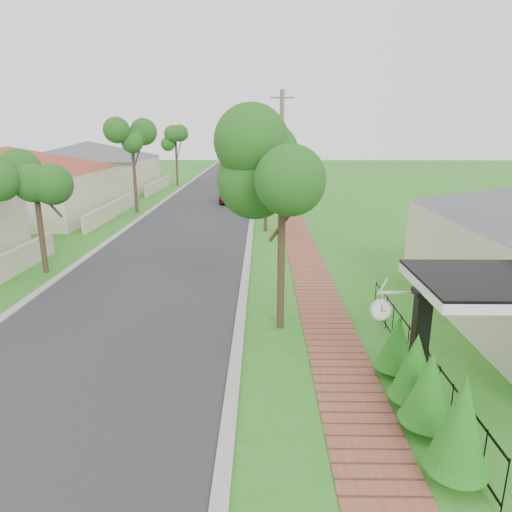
% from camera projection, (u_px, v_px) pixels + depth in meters
% --- Properties ---
extents(ground, '(160.00, 160.00, 0.00)m').
position_uv_depth(ground, '(207.00, 375.00, 10.78)').
color(ground, '#2F771C').
rests_on(ground, ground).
extents(road, '(7.00, 120.00, 0.02)m').
position_uv_depth(road, '(197.00, 218.00, 30.09)').
color(road, '#28282B').
rests_on(road, ground).
extents(kerb_right, '(0.30, 120.00, 0.10)m').
position_uv_depth(kerb_right, '(252.00, 218.00, 30.04)').
color(kerb_right, '#9E9E99').
rests_on(kerb_right, ground).
extents(kerb_left, '(0.30, 120.00, 0.10)m').
position_uv_depth(kerb_left, '(142.00, 218.00, 30.14)').
color(kerb_left, '#9E9E99').
rests_on(kerb_left, ground).
extents(sidewalk, '(1.50, 120.00, 0.03)m').
position_uv_depth(sidewalk, '(292.00, 218.00, 30.01)').
color(sidewalk, '#95523B').
rests_on(sidewalk, ground).
extents(porch_post, '(0.48, 0.48, 2.52)m').
position_uv_depth(porch_post, '(418.00, 353.00, 9.46)').
color(porch_post, black).
rests_on(porch_post, ground).
extents(picket_fence, '(0.03, 8.02, 1.00)m').
position_uv_depth(picket_fence, '(417.00, 356.00, 10.58)').
color(picket_fence, black).
rests_on(picket_fence, ground).
extents(street_trees, '(10.70, 37.65, 5.89)m').
position_uv_depth(street_trees, '(209.00, 144.00, 35.47)').
color(street_trees, '#382619').
rests_on(street_trees, ground).
extents(hedge_row, '(0.93, 4.32, 2.04)m').
position_uv_depth(hedge_row, '(424.00, 385.00, 8.83)').
color(hedge_row, '#156A18').
rests_on(hedge_row, ground).
extents(far_house_red, '(15.56, 15.56, 4.60)m').
position_uv_depth(far_house_red, '(12.00, 182.00, 29.61)').
color(far_house_red, beige).
rests_on(far_house_red, ground).
extents(far_house_grey, '(15.56, 15.56, 4.60)m').
position_uv_depth(far_house_grey, '(90.00, 166.00, 43.11)').
color(far_house_grey, beige).
rests_on(far_house_grey, ground).
extents(parked_car_red, '(2.13, 4.85, 1.63)m').
position_uv_depth(parked_car_red, '(233.00, 192.00, 36.57)').
color(parked_car_red, maroon).
rests_on(parked_car_red, ground).
extents(parked_car_white, '(1.57, 4.20, 1.37)m').
position_uv_depth(parked_car_white, '(244.00, 184.00, 42.93)').
color(parked_car_white, '#B9B9BB').
rests_on(parked_car_white, ground).
extents(near_tree, '(2.20, 2.20, 5.65)m').
position_uv_depth(near_tree, '(282.00, 172.00, 12.20)').
color(near_tree, '#382619').
rests_on(near_tree, ground).
extents(utility_pole, '(1.20, 0.24, 7.58)m').
position_uv_depth(utility_pole, '(281.00, 164.00, 24.00)').
color(utility_pole, '#6F6357').
rests_on(utility_pole, ground).
extents(station_clock, '(0.91, 0.13, 0.64)m').
position_uv_depth(station_clock, '(382.00, 309.00, 9.63)').
color(station_clock, silver).
rests_on(station_clock, ground).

